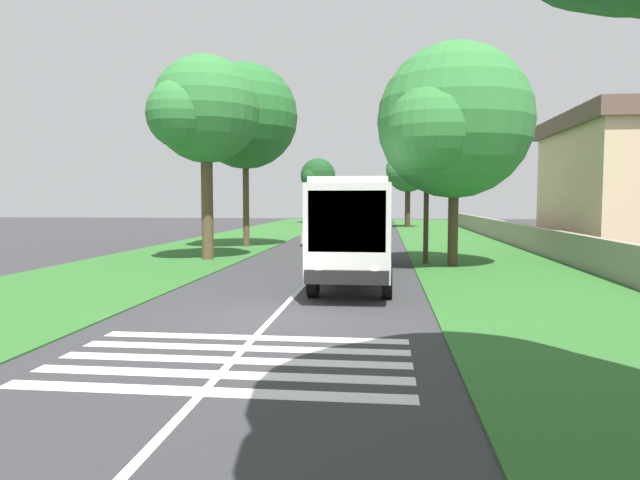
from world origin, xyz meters
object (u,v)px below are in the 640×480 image
at_px(trailing_car_1, 329,229).
at_px(roadside_tree_right_0, 407,172).
at_px(utility_pole, 426,182).
at_px(trailing_minibus_0, 339,215).
at_px(trailing_car_0, 318,235).
at_px(coach_bus, 356,224).
at_px(roadside_tree_left_0, 317,177).
at_px(roadside_tree_right_2, 451,125).
at_px(roadside_tree_left_2, 242,119).
at_px(roadside_tree_left_1, 204,113).

bearing_deg(trailing_car_1, roadside_tree_right_0, -20.68).
xyz_separation_m(roadside_tree_right_0, utility_pole, (-37.01, 0.47, -2.26)).
height_order(roadside_tree_right_0, utility_pole, roadside_tree_right_0).
height_order(trailing_minibus_0, utility_pole, utility_pole).
xyz_separation_m(trailing_car_0, trailing_car_1, (7.02, -0.08, 0.00)).
distance_m(trailing_car_1, utility_pole, 20.04).
distance_m(coach_bus, trailing_car_1, 24.87).
bearing_deg(trailing_car_0, roadside_tree_left_0, 6.72).
distance_m(trailing_minibus_0, roadside_tree_right_2, 31.50).
bearing_deg(roadside_tree_left_2, trailing_minibus_0, -12.65).
height_order(trailing_minibus_0, roadside_tree_right_2, roadside_tree_right_2).
bearing_deg(coach_bus, roadside_tree_left_2, 28.82).
height_order(coach_bus, roadside_tree_right_0, roadside_tree_right_0).
relative_size(roadside_tree_left_0, roadside_tree_right_2, 0.84).
xyz_separation_m(trailing_car_1, roadside_tree_left_1, (-17.86, 4.59, 6.74)).
xyz_separation_m(roadside_tree_left_0, utility_pole, (-47.62, -10.75, -2.17)).
xyz_separation_m(trailing_car_1, roadside_tree_right_2, (-19.44, -7.46, 5.80)).
bearing_deg(roadside_tree_right_0, trailing_minibus_0, 137.49).
xyz_separation_m(trailing_car_0, roadside_tree_left_0, (35.94, 4.23, 5.41)).
xyz_separation_m(coach_bus, trailing_car_1, (24.59, 3.41, -1.48)).
relative_size(coach_bus, roadside_tree_right_2, 1.11).
bearing_deg(utility_pole, trailing_car_0, 29.16).
xyz_separation_m(trailing_car_0, roadside_tree_right_2, (-12.42, -7.54, 5.80)).
xyz_separation_m(trailing_minibus_0, roadside_tree_right_2, (-30.20, -7.47, 4.92)).
relative_size(trailing_car_1, trailing_minibus_0, 0.72).
bearing_deg(coach_bus, roadside_tree_left_1, 49.93).
bearing_deg(roadside_tree_left_0, trailing_car_0, -173.28).
bearing_deg(trailing_minibus_0, roadside_tree_left_1, 170.92).
distance_m(trailing_car_0, roadside_tree_right_0, 26.85).
bearing_deg(trailing_car_0, roadside_tree_left_2, 122.46).
distance_m(trailing_car_1, roadside_tree_right_2, 21.61).
bearing_deg(coach_bus, trailing_car_0, 11.24).
height_order(trailing_car_0, roadside_tree_left_0, roadside_tree_left_0).
bearing_deg(utility_pole, coach_bus, 152.84).
height_order(trailing_minibus_0, roadside_tree_left_1, roadside_tree_left_1).
distance_m(trailing_car_1, roadside_tree_left_0, 29.74).
height_order(roadside_tree_left_1, utility_pole, roadside_tree_left_1).
height_order(coach_bus, roadside_tree_left_1, roadside_tree_left_1).
distance_m(trailing_car_0, trailing_car_1, 7.02).
relative_size(trailing_minibus_0, utility_pole, 0.80).
bearing_deg(roadside_tree_left_2, roadside_tree_right_2, -128.13).
relative_size(trailing_car_0, roadside_tree_left_2, 0.37).
distance_m(coach_bus, roadside_tree_left_2, 17.81).
bearing_deg(roadside_tree_left_1, trailing_minibus_0, -9.08).
xyz_separation_m(trailing_car_1, roadside_tree_right_0, (18.32, -6.91, 5.51)).
bearing_deg(coach_bus, utility_pole, -27.16).
bearing_deg(trailing_car_0, trailing_minibus_0, -0.22).
height_order(roadside_tree_left_1, roadside_tree_right_2, roadside_tree_left_1).
height_order(coach_bus, trailing_car_1, coach_bus).
bearing_deg(roadside_tree_left_1, utility_pole, -94.30).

